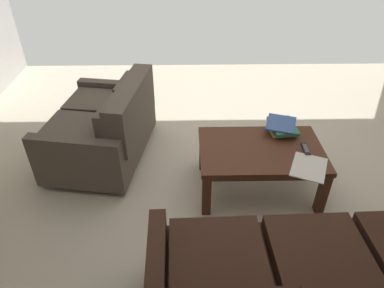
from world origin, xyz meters
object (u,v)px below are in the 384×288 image
at_px(loveseat_near, 106,127).
at_px(coffee_table, 261,155).
at_px(tv_remote, 306,149).
at_px(loose_magazine, 309,167).
at_px(book_stack, 281,126).

height_order(loveseat_near, coffee_table, loveseat_near).
bearing_deg(tv_remote, coffee_table, -4.85).
relative_size(coffee_table, tv_remote, 6.26).
bearing_deg(coffee_table, loose_magazine, 141.25).
distance_m(coffee_table, tv_remote, 0.36).
bearing_deg(loose_magazine, coffee_table, -14.96).
bearing_deg(tv_remote, loveseat_near, -17.05).
relative_size(loveseat_near, loose_magazine, 4.02).
xyz_separation_m(coffee_table, tv_remote, (-0.35, 0.03, 0.08)).
relative_size(coffee_table, book_stack, 2.99).
bearing_deg(loveseat_near, tv_remote, 162.95).
distance_m(coffee_table, book_stack, 0.35).
bearing_deg(book_stack, tv_remote, 115.69).
height_order(loveseat_near, book_stack, loveseat_near).
distance_m(loveseat_near, book_stack, 1.62).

